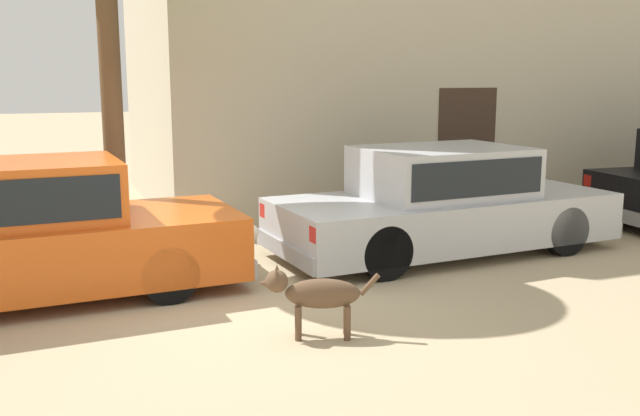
# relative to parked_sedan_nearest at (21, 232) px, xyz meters

# --- Properties ---
(ground_plane) EXTENTS (80.00, 80.00, 0.00)m
(ground_plane) POSITION_rel_parked_sedan_nearest_xyz_m (2.04, -0.98, -0.71)
(ground_plane) COLOR tan
(parked_sedan_nearest) EXTENTS (4.68, 1.93, 1.45)m
(parked_sedan_nearest) POSITION_rel_parked_sedan_nearest_xyz_m (0.00, 0.00, 0.00)
(parked_sedan_nearest) COLOR #D15619
(parked_sedan_nearest) RESTS_ON ground_plane
(parked_sedan_second) EXTENTS (4.74, 2.08, 1.39)m
(parked_sedan_second) POSITION_rel_parked_sedan_nearest_xyz_m (5.11, 0.15, -0.02)
(parked_sedan_second) COLOR #B2B5BA
(parked_sedan_second) RESTS_ON ground_plane
(apartment_block) EXTENTS (13.99, 5.28, 7.28)m
(apartment_block) POSITION_rel_parked_sedan_nearest_xyz_m (8.99, 5.04, 2.93)
(apartment_block) COLOR #BCB299
(apartment_block) RESTS_ON ground_plane
(stray_dog_spotted) EXTENTS (1.04, 0.46, 0.66)m
(stray_dog_spotted) POSITION_rel_parked_sedan_nearest_xyz_m (2.42, -2.15, -0.30)
(stray_dog_spotted) COLOR brown
(stray_dog_spotted) RESTS_ON ground_plane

